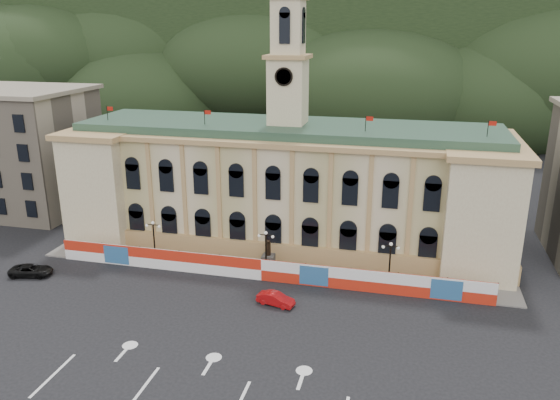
% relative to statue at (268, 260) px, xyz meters
% --- Properties ---
extents(ground, '(260.00, 260.00, 0.00)m').
position_rel_statue_xyz_m(ground, '(0.00, -18.00, -1.19)').
color(ground, black).
rests_on(ground, ground).
extents(lane_markings, '(26.00, 10.00, 0.02)m').
position_rel_statue_xyz_m(lane_markings, '(0.00, -23.00, -1.18)').
color(lane_markings, white).
rests_on(lane_markings, ground).
extents(hill_ridge, '(230.00, 80.00, 64.00)m').
position_rel_statue_xyz_m(hill_ridge, '(0.03, 103.99, 18.30)').
color(hill_ridge, black).
rests_on(hill_ridge, ground).
extents(city_hall, '(56.20, 17.60, 37.10)m').
position_rel_statue_xyz_m(city_hall, '(0.00, 9.63, 6.66)').
color(city_hall, beige).
rests_on(city_hall, ground).
extents(side_building_left, '(21.00, 17.00, 18.60)m').
position_rel_statue_xyz_m(side_building_left, '(-43.00, 12.93, 8.14)').
color(side_building_left, tan).
rests_on(side_building_left, ground).
extents(hoarding_fence, '(50.00, 0.44, 2.50)m').
position_rel_statue_xyz_m(hoarding_fence, '(0.06, -2.93, 0.06)').
color(hoarding_fence, red).
rests_on(hoarding_fence, ground).
extents(pavement, '(56.00, 5.50, 0.16)m').
position_rel_statue_xyz_m(pavement, '(0.00, -0.25, -1.11)').
color(pavement, slate).
rests_on(pavement, ground).
extents(statue, '(1.40, 1.40, 3.72)m').
position_rel_statue_xyz_m(statue, '(0.00, 0.00, 0.00)').
color(statue, '#595651').
rests_on(statue, ground).
extents(lamp_left, '(1.96, 0.44, 5.15)m').
position_rel_statue_xyz_m(lamp_left, '(-14.00, -1.00, 1.89)').
color(lamp_left, black).
rests_on(lamp_left, ground).
extents(lamp_center, '(1.96, 0.44, 5.15)m').
position_rel_statue_xyz_m(lamp_center, '(0.00, -1.00, 1.89)').
color(lamp_center, black).
rests_on(lamp_center, ground).
extents(lamp_right, '(1.96, 0.44, 5.15)m').
position_rel_statue_xyz_m(lamp_right, '(14.00, -1.00, 1.89)').
color(lamp_right, black).
rests_on(lamp_right, ground).
extents(red_sedan, '(3.07, 4.55, 1.30)m').
position_rel_statue_xyz_m(red_sedan, '(2.95, -8.16, -0.53)').
color(red_sedan, '#A70B0D').
rests_on(red_sedan, ground).
extents(black_suv, '(4.35, 5.77, 1.33)m').
position_rel_statue_xyz_m(black_suv, '(-25.98, -8.19, -0.52)').
color(black_suv, black).
rests_on(black_suv, ground).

